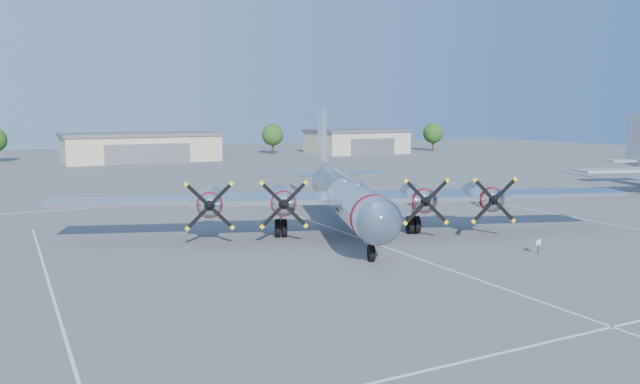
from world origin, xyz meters
name	(u,v)px	position (x,y,z in m)	size (l,w,h in m)	color
ground	(360,238)	(0.00, 0.00, 0.00)	(260.00, 260.00, 0.00)	#59595B
parking_lines	(373,243)	(0.00, -1.75, 0.01)	(60.00, 50.08, 0.01)	silver
hangar_center	(140,147)	(0.00, 81.96, 2.71)	(28.60, 14.60, 5.40)	#B4AD8F
hangar_east	(356,141)	(48.00, 81.96, 2.71)	(20.60, 14.60, 5.40)	#B4AD8F
tree_east	(273,135)	(30.00, 88.00, 4.22)	(4.80, 4.80, 6.64)	#382619
tree_far_east	(433,133)	(68.00, 80.00, 4.22)	(4.80, 4.80, 6.64)	#382619
main_bomber_b29	(344,231)	(0.34, 3.20, 0.00)	(44.32, 30.32, 9.80)	silver
info_placard	(539,244)	(7.99, -10.03, 0.70)	(0.51, 0.18, 0.99)	black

